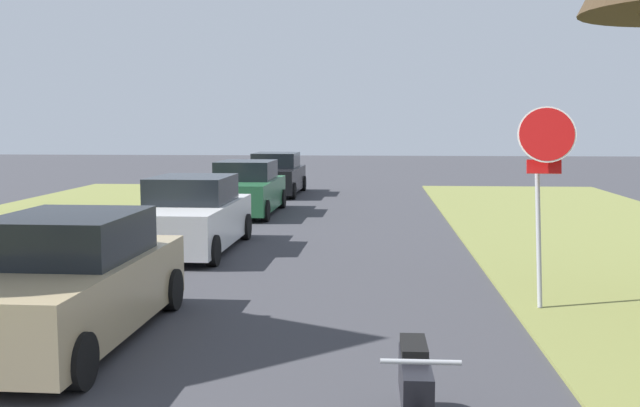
% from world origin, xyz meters
% --- Properties ---
extents(stop_sign_far, '(0.82, 0.77, 2.90)m').
position_xyz_m(stop_sign_far, '(4.00, 9.04, 2.14)').
color(stop_sign_far, '#9EA0A5').
rests_on(stop_sign_far, grass_verge_right).
extents(parked_sedan_tan, '(2.00, 4.43, 1.57)m').
position_xyz_m(parked_sedan_tan, '(-2.24, 7.11, 0.72)').
color(parked_sedan_tan, tan).
rests_on(parked_sedan_tan, ground).
extents(parked_sedan_white, '(2.00, 4.43, 1.57)m').
position_xyz_m(parked_sedan_white, '(-2.31, 13.73, 0.72)').
color(parked_sedan_white, white).
rests_on(parked_sedan_white, ground).
extents(parked_sedan_green, '(2.00, 4.43, 1.57)m').
position_xyz_m(parked_sedan_green, '(-2.25, 20.18, 0.72)').
color(parked_sedan_green, '#28663D').
rests_on(parked_sedan_green, ground).
extents(parked_sedan_black, '(2.00, 4.43, 1.57)m').
position_xyz_m(parked_sedan_black, '(-2.16, 26.25, 0.72)').
color(parked_sedan_black, black).
rests_on(parked_sedan_black, ground).
extents(parked_motorcycle, '(0.60, 2.05, 0.97)m').
position_xyz_m(parked_motorcycle, '(1.94, 4.28, 0.48)').
color(parked_motorcycle, black).
rests_on(parked_motorcycle, ground).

